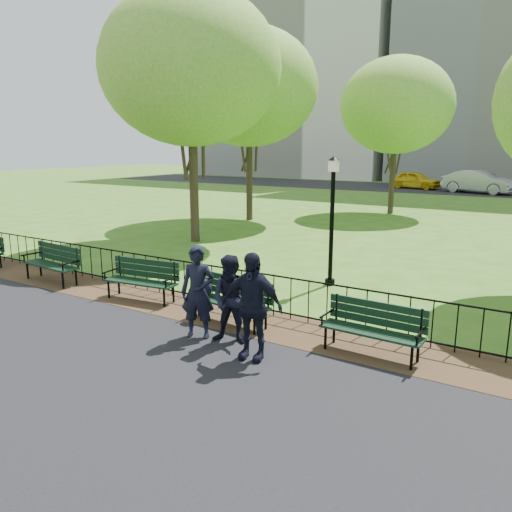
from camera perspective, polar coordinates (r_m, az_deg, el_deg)
The scene contains 19 objects.
ground at distance 9.09m, azimuth -5.49°, elevation -10.21°, with size 120.00×120.00×0.00m, color #38651A.
asphalt_path at distance 7.01m, azimuth -23.55°, elevation -18.63°, with size 60.00×9.20×0.01m, color black.
dirt_strip at distance 10.23m, azimuth -0.36°, elevation -7.41°, with size 60.00×1.60×0.01m, color #3D3019.
far_street at distance 42.09m, azimuth 24.95°, elevation 6.70°, with size 70.00×9.00×0.01m, color black.
iron_fence at distance 10.48m, azimuth 1.09°, elevation -4.11°, with size 24.06×0.06×1.00m.
apartment_west at distance 61.72m, azimuth 5.81°, elevation 21.43°, with size 22.00×15.00×26.00m, color silver.
park_bench_main at distance 10.07m, azimuth -3.88°, elevation -4.21°, with size 1.82×0.73×1.01m.
park_bench_left_a at distance 11.75m, azimuth -12.82°, elevation -2.17°, with size 1.84×0.77×1.01m.
park_bench_left_b at distance 13.98m, azimuth -22.10°, elevation -0.34°, with size 1.90×0.71×1.06m.
park_bench_right_a at distance 8.75m, azimuth 13.29°, elevation -7.48°, with size 1.75×0.60×0.98m.
lamppost at distance 12.60m, azimuth 8.68°, elevation 4.50°, with size 0.29×0.29×3.25m.
tree_near_w at distance 18.53m, azimuth -7.47°, elevation 20.53°, with size 6.30×6.30×8.78m.
tree_mid_w at distance 23.73m, azimuth -0.80°, elevation 18.73°, with size 6.23×6.23×8.69m.
tree_far_c at distance 26.85m, azimuth 15.76°, elevation 16.22°, with size 5.58×5.58×7.78m.
person_left at distance 9.20m, azimuth -6.67°, elevation -4.15°, with size 0.63×0.41×1.73m, color black.
person_mid at distance 8.92m, azimuth -2.73°, elevation -5.02°, with size 0.78×0.41×1.61m, color black.
person_right at distance 8.24m, azimuth -0.51°, elevation -5.74°, with size 1.07×0.44×1.82m, color black.
taxi at distance 42.64m, azimuth 17.72°, elevation 8.29°, with size 1.65×4.10×1.40m, color gold.
sedan_silver at distance 40.21m, azimuth 24.12°, elevation 7.75°, with size 1.76×5.05×1.67m, color #94969A.
Camera 1 is at (5.13, -6.63, 3.52)m, focal length 35.00 mm.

